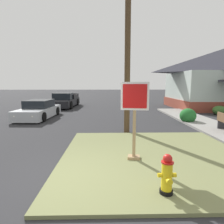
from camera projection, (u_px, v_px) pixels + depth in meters
ground_plane at (69, 181)px, 4.54m from camera, size 160.00×160.00×0.00m
grass_corner_patch at (154, 156)px, 6.04m from camera, size 5.88×5.56×0.08m
sidewalk_strip at (215, 128)px, 9.83m from camera, size 2.20×14.98×0.12m
fire_hydrant at (167, 175)px, 3.84m from camera, size 0.38×0.34×0.85m
stop_sign at (134, 121)px, 5.54m from camera, size 0.81×0.34×2.32m
manhole_cover at (78, 144)px, 7.32m from camera, size 0.70×0.70×0.02m
parked_sedan_silver at (39, 110)px, 13.03m from camera, size 2.10×4.36×1.25m
pickup_truck_black at (65, 101)px, 19.21m from camera, size 2.25×5.51×1.48m
utility_pole at (128, 24)px, 8.44m from camera, size 1.77×0.27×9.54m
shrub_near_porch at (219, 110)px, 14.37m from camera, size 0.99×0.99×0.71m
shrub_by_curb at (188, 116)px, 11.38m from camera, size 0.96×0.96×0.89m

